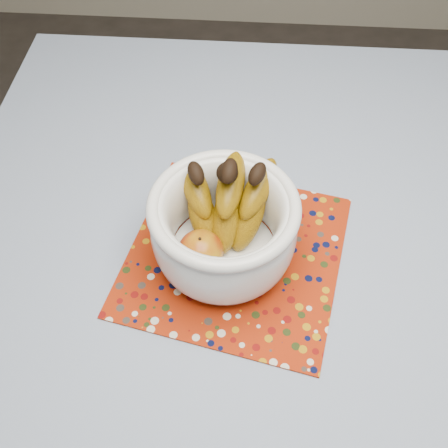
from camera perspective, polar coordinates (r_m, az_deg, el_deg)
name	(u,v)px	position (r m, az deg, el deg)	size (l,w,h in m)	color
table	(287,283)	(1.02, 6.87, -6.35)	(1.20, 1.20, 0.75)	brown
tablecloth	(291,259)	(0.96, 7.33, -3.82)	(1.32, 1.32, 0.01)	slate
placemat	(235,255)	(0.95, 1.17, -3.34)	(0.37, 0.37, 0.00)	#972208
fruit_bowl	(225,220)	(0.88, 0.07, 0.49)	(0.26, 0.26, 0.20)	white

